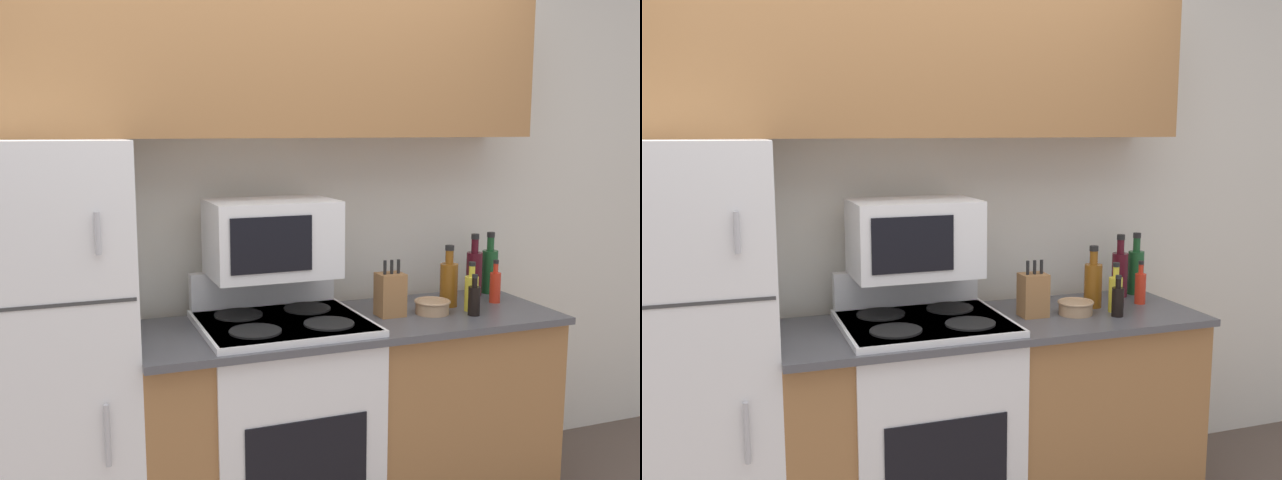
# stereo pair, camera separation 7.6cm
# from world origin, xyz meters

# --- Properties ---
(wall_back) EXTENTS (8.00, 0.05, 2.55)m
(wall_back) POSITION_xyz_m (0.00, 0.70, 1.27)
(wall_back) COLOR silver
(wall_back) RESTS_ON ground_plane
(lower_cabinets) EXTENTS (1.81, 0.63, 0.90)m
(lower_cabinets) POSITION_xyz_m (0.35, 0.29, 0.45)
(lower_cabinets) COLOR #9E6B3D
(lower_cabinets) RESTS_ON ground_plane
(refrigerator) EXTENTS (0.70, 0.69, 1.66)m
(refrigerator) POSITION_xyz_m (-0.90, 0.33, 0.83)
(refrigerator) COLOR white
(refrigerator) RESTS_ON ground_plane
(upper_cabinets) EXTENTS (2.51, 0.35, 0.68)m
(upper_cabinets) POSITION_xyz_m (0.00, 0.50, 2.00)
(upper_cabinets) COLOR #9E6B3D
(upper_cabinets) RESTS_ON refrigerator
(stove) EXTENTS (0.68, 0.61, 1.08)m
(stove) POSITION_xyz_m (0.04, 0.28, 0.48)
(stove) COLOR white
(stove) RESTS_ON ground_plane
(microwave) EXTENTS (0.52, 0.35, 0.32)m
(microwave) POSITION_xyz_m (0.03, 0.39, 1.25)
(microwave) COLOR white
(microwave) RESTS_ON stove
(knife_block) EXTENTS (0.11, 0.10, 0.25)m
(knife_block) POSITION_xyz_m (0.53, 0.27, 0.99)
(knife_block) COLOR #9E6B3D
(knife_block) RESTS_ON lower_cabinets
(bowl) EXTENTS (0.16, 0.16, 0.06)m
(bowl) POSITION_xyz_m (0.71, 0.24, 0.93)
(bowl) COLOR tan
(bowl) RESTS_ON lower_cabinets
(bottle_hot_sauce) EXTENTS (0.05, 0.05, 0.20)m
(bottle_hot_sauce) POSITION_xyz_m (1.09, 0.31, 0.98)
(bottle_hot_sauce) COLOR red
(bottle_hot_sauce) RESTS_ON lower_cabinets
(bottle_soy_sauce) EXTENTS (0.05, 0.05, 0.18)m
(bottle_soy_sauce) POSITION_xyz_m (0.87, 0.15, 0.97)
(bottle_soy_sauce) COLOR black
(bottle_soy_sauce) RESTS_ON lower_cabinets
(bottle_whiskey) EXTENTS (0.08, 0.08, 0.28)m
(bottle_whiskey) POSITION_xyz_m (0.85, 0.33, 1.01)
(bottle_whiskey) COLOR brown
(bottle_whiskey) RESTS_ON lower_cabinets
(bottle_wine_red) EXTENTS (0.08, 0.08, 0.30)m
(bottle_wine_red) POSITION_xyz_m (1.07, 0.47, 1.01)
(bottle_wine_red) COLOR #470F19
(bottle_wine_red) RESTS_ON lower_cabinets
(bottle_cooking_spray) EXTENTS (0.06, 0.06, 0.22)m
(bottle_cooking_spray) POSITION_xyz_m (0.90, 0.22, 0.98)
(bottle_cooking_spray) COLOR gold
(bottle_cooking_spray) RESTS_ON lower_cabinets
(bottle_wine_green) EXTENTS (0.08, 0.08, 0.30)m
(bottle_wine_green) POSITION_xyz_m (1.17, 0.49, 1.01)
(bottle_wine_green) COLOR #194C23
(bottle_wine_green) RESTS_ON lower_cabinets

